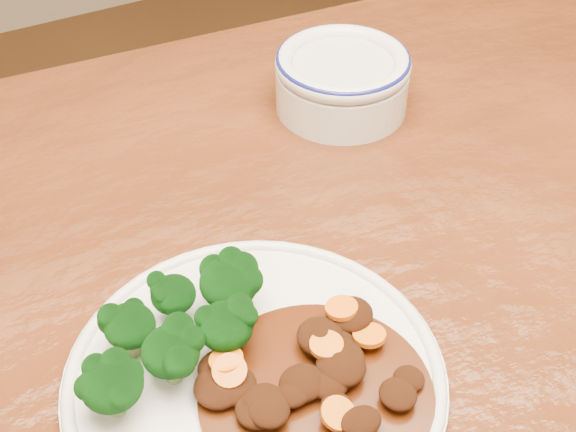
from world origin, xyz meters
name	(u,v)px	position (x,y,z in m)	size (l,w,h in m)	color
dining_table	(379,347)	(0.00, 0.00, 0.67)	(1.56, 1.00, 0.75)	#5F2910
dinner_plate	(255,378)	(-0.14, -0.04, 0.76)	(0.28, 0.28, 0.02)	white
broccoli_florets	(177,328)	(-0.18, 0.00, 0.79)	(0.15, 0.10, 0.05)	olive
mince_stew	(306,385)	(-0.11, -0.07, 0.77)	(0.17, 0.17, 0.03)	#471807
dip_bowl	(342,78)	(0.10, 0.24, 0.79)	(0.14, 0.14, 0.06)	silver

